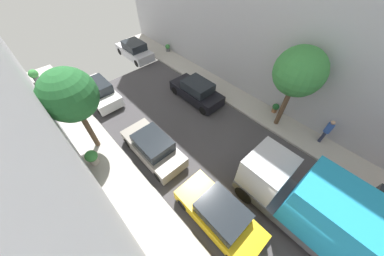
% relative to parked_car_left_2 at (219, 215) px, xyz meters
% --- Properties ---
extents(ground, '(32.00, 32.00, 0.00)m').
position_rel_parked_car_left_2_xyz_m(ground, '(2.70, -2.16, -0.72)').
color(ground, '#423F42').
extents(sidewalk_right, '(2.00, 44.00, 0.15)m').
position_rel_parked_car_left_2_xyz_m(sidewalk_right, '(7.70, -2.16, -0.64)').
color(sidewalk_right, '#B7B2A8').
rests_on(sidewalk_right, ground).
extents(parked_car_left_2, '(1.78, 4.20, 1.57)m').
position_rel_parked_car_left_2_xyz_m(parked_car_left_2, '(0.00, 0.00, 0.00)').
color(parked_car_left_2, gold).
rests_on(parked_car_left_2, ground).
extents(parked_car_left_3, '(1.78, 4.20, 1.57)m').
position_rel_parked_car_left_2_xyz_m(parked_car_left_3, '(0.00, 5.09, 0.00)').
color(parked_car_left_3, gray).
rests_on(parked_car_left_3, ground).
extents(parked_car_left_4, '(1.78, 4.20, 1.57)m').
position_rel_parked_car_left_2_xyz_m(parked_car_left_4, '(0.00, 12.06, 0.00)').
color(parked_car_left_4, white).
rests_on(parked_car_left_4, ground).
extents(parked_car_right_2, '(1.78, 4.20, 1.57)m').
position_rel_parked_car_left_2_xyz_m(parked_car_right_2, '(5.40, 7.12, 0.00)').
color(parked_car_right_2, black).
rests_on(parked_car_right_2, ground).
extents(parked_car_right_3, '(1.78, 4.20, 1.57)m').
position_rel_parked_car_left_2_xyz_m(parked_car_right_3, '(5.40, 15.75, 0.00)').
color(parked_car_right_3, silver).
rests_on(parked_car_right_3, ground).
extents(delivery_truck, '(2.26, 6.60, 3.38)m').
position_rel_parked_car_left_2_xyz_m(delivery_truck, '(2.70, -2.93, 1.07)').
color(delivery_truck, '#4C4C51').
rests_on(delivery_truck, ground).
extents(pedestrian, '(0.40, 0.36, 1.72)m').
position_rel_parked_car_left_2_xyz_m(pedestrian, '(8.17, -1.17, 0.35)').
color(pedestrian, '#2D334C').
rests_on(pedestrian, sidewalk_right).
extents(street_tree_0, '(2.64, 2.64, 5.16)m').
position_rel_parked_car_left_2_xyz_m(street_tree_0, '(-2.18, 7.97, 3.24)').
color(street_tree_0, brown).
rests_on(street_tree_0, sidewalk_left).
extents(street_tree_1, '(2.71, 2.71, 5.30)m').
position_rel_parked_car_left_2_xyz_m(street_tree_1, '(7.49, 1.51, 3.34)').
color(street_tree_1, brown).
rests_on(street_tree_1, sidewalk_right).
extents(potted_plant_0, '(0.66, 0.66, 1.00)m').
position_rel_parked_car_left_2_xyz_m(potted_plant_0, '(-2.87, 6.83, -0.01)').
color(potted_plant_0, '#B2A899').
rests_on(potted_plant_0, sidewalk_left).
extents(potted_plant_1, '(0.45, 0.45, 0.70)m').
position_rel_parked_car_left_2_xyz_m(potted_plant_1, '(8.33, 14.40, -0.21)').
color(potted_plant_1, slate).
rests_on(potted_plant_1, sidewalk_right).
extents(potted_plant_2, '(0.71, 0.71, 1.09)m').
position_rel_parked_car_left_2_xyz_m(potted_plant_2, '(-2.91, 17.65, 0.05)').
color(potted_plant_2, slate).
rests_on(potted_plant_2, sidewalk_left).
extents(potted_plant_3, '(0.45, 0.45, 0.69)m').
position_rel_parked_car_left_2_xyz_m(potted_plant_3, '(8.35, 2.20, -0.19)').
color(potted_plant_3, brown).
rests_on(potted_plant_3, sidewalk_right).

